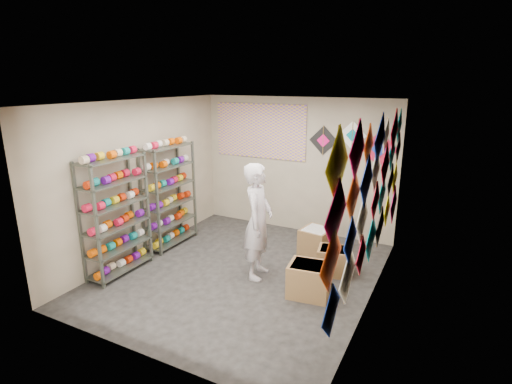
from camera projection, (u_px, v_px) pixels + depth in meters
The scene contains 12 objects.
ground at pixel (242, 273), 6.45m from camera, with size 4.50×4.50×0.00m, color black.
room_walls at pixel (241, 174), 6.00m from camera, with size 4.50×4.50×4.50m.
shelf_rack_front at pixel (116, 216), 6.25m from camera, with size 0.40×1.10×1.90m, color #4C5147.
shelf_rack_back at pixel (169, 196), 7.36m from camera, with size 0.40×1.10×1.90m, color #4C5147.
string_spools at pixel (144, 200), 6.78m from camera, with size 0.12×2.36×0.12m.
kite_wall_display at pixel (374, 192), 5.10m from camera, with size 0.06×4.39×2.09m.
back_wall_kites at pixel (354, 143), 7.35m from camera, with size 1.66×0.02×0.82m.
poster at pixel (260, 131), 8.17m from camera, with size 2.00×0.01×1.10m, color #7B4FAC.
shopkeeper at pixel (258, 221), 6.14m from camera, with size 0.55×0.73×1.82m, color beige.
carton_a at pixel (309, 280), 5.73m from camera, with size 0.58×0.48×0.48m, color olive.
carton_b at pixel (334, 261), 6.39m from camera, with size 0.52×0.43×0.43m, color olive.
carton_c at pixel (316, 241), 7.13m from camera, with size 0.48×0.53×0.46m, color olive.
Camera 1 is at (2.88, -5.10, 3.01)m, focal length 28.00 mm.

